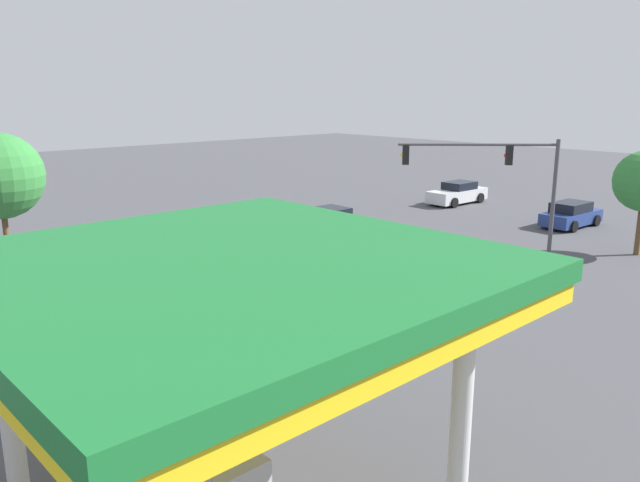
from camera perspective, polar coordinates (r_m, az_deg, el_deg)
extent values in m
plane|color=#47474C|center=(28.89, 0.00, -1.68)|extent=(125.95, 125.95, 0.00)
cube|color=silver|center=(23.79, -16.76, -5.64)|extent=(10.53, 0.60, 0.01)
cube|color=silver|center=(24.20, -14.75, -5.18)|extent=(10.53, 0.60, 0.01)
cube|color=silver|center=(24.63, -12.81, -4.73)|extent=(10.53, 0.60, 0.01)
cube|color=silver|center=(25.09, -10.94, -4.30)|extent=(10.53, 0.60, 0.01)
cube|color=silver|center=(25.58, -9.14, -3.88)|extent=(10.53, 0.60, 0.01)
cube|color=silver|center=(26.09, -7.41, -3.47)|extent=(10.53, 0.60, 0.01)
cube|color=silver|center=(26.63, -5.75, -3.07)|extent=(10.53, 0.60, 0.01)
cylinder|color=#47474C|center=(29.83, 20.54, 3.40)|extent=(0.18, 0.18, 5.54)
cylinder|color=#47474C|center=(28.60, 14.23, 8.54)|extent=(5.03, 5.03, 0.12)
cube|color=black|center=(28.96, 16.91, 7.50)|extent=(0.40, 0.40, 0.84)
sphere|color=red|center=(28.92, 16.60, 7.51)|extent=(0.16, 0.16, 0.16)
cube|color=black|center=(28.15, 7.84, 7.79)|extent=(0.40, 0.40, 0.84)
sphere|color=gold|center=(28.13, 7.52, 7.80)|extent=(0.16, 0.16, 0.16)
cylinder|color=black|center=(23.32, -26.43, -6.00)|extent=(0.28, 0.72, 0.70)
cube|color=navy|center=(38.54, 21.96, 2.01)|extent=(1.93, 4.21, 0.71)
cube|color=black|center=(38.33, 21.97, 2.91)|extent=(1.66, 2.30, 0.56)
cylinder|color=black|center=(40.10, 21.70, 2.14)|extent=(0.25, 0.66, 0.65)
cylinder|color=black|center=(39.32, 23.95, 1.73)|extent=(0.25, 0.66, 0.65)
cylinder|color=black|center=(37.89, 19.85, 1.68)|extent=(0.25, 0.66, 0.65)
cylinder|color=black|center=(37.07, 22.19, 1.23)|extent=(0.25, 0.66, 0.65)
cube|color=silver|center=(44.18, 12.42, 4.11)|extent=(1.90, 4.81, 0.79)
cube|color=black|center=(44.26, 12.63, 4.98)|extent=(1.64, 2.16, 0.52)
cylinder|color=black|center=(42.53, 12.17, 3.43)|extent=(0.24, 0.69, 0.68)
cylinder|color=black|center=(43.60, 10.30, 3.77)|extent=(0.24, 0.69, 0.68)
cylinder|color=black|center=(44.90, 14.44, 3.83)|extent=(0.24, 0.69, 0.68)
cylinder|color=black|center=(45.91, 12.61, 4.14)|extent=(0.24, 0.69, 0.68)
cube|color=silver|center=(32.81, 0.16, 1.18)|extent=(2.07, 4.64, 0.77)
cube|color=black|center=(32.88, 0.60, 2.46)|extent=(1.79, 2.27, 0.64)
cylinder|color=black|center=(31.24, -0.63, 0.10)|extent=(0.24, 0.65, 0.65)
cylinder|color=black|center=(32.71, -2.83, 0.70)|extent=(0.24, 0.65, 0.65)
cylinder|color=black|center=(33.10, 3.12, 0.85)|extent=(0.24, 0.65, 0.65)
cylinder|color=black|center=(34.48, 0.88, 1.39)|extent=(0.24, 0.65, 0.65)
cube|color=gray|center=(27.32, -17.60, -2.03)|extent=(2.08, 4.37, 0.77)
cube|color=black|center=(27.33, -17.02, -0.48)|extent=(1.76, 2.05, 0.62)
cylinder|color=black|center=(26.00, -19.09, -3.49)|extent=(0.25, 0.61, 0.60)
cylinder|color=black|center=(27.63, -20.90, -2.66)|extent=(0.25, 0.61, 0.60)
cylinder|color=black|center=(27.24, -14.17, -2.39)|extent=(0.25, 0.61, 0.60)
cylinder|color=black|center=(28.80, -16.18, -1.66)|extent=(0.25, 0.61, 0.60)
cube|color=yellow|center=(10.19, -8.42, -4.25)|extent=(7.79, 7.79, 0.35)
cube|color=#196B2D|center=(10.08, -8.49, -2.33)|extent=(7.95, 7.95, 0.36)
cylinder|color=silver|center=(12.35, -26.48, -14.05)|extent=(0.36, 0.36, 4.33)
cylinder|color=silver|center=(14.56, -5.40, -8.39)|extent=(0.36, 0.36, 4.33)
cylinder|color=silver|center=(11.16, 12.74, -15.90)|extent=(0.36, 0.36, 4.33)
cylinder|color=#38383D|center=(18.70, -1.77, -8.98)|extent=(0.14, 0.14, 0.85)
cylinder|color=#38383D|center=(18.69, -1.28, -9.00)|extent=(0.14, 0.14, 0.85)
cube|color=gold|center=(18.42, -1.54, -6.81)|extent=(0.41, 0.41, 0.67)
sphere|color=#8C6647|center=(18.26, -1.55, -5.48)|extent=(0.23, 0.23, 0.23)
cylinder|color=brown|center=(33.05, 27.13, 0.83)|extent=(0.26, 0.26, 2.32)
cylinder|color=brown|center=(31.72, -26.73, 0.35)|extent=(0.26, 0.26, 2.28)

